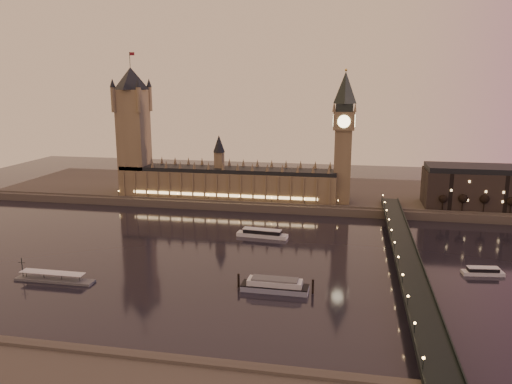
% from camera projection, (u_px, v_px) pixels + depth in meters
% --- Properties ---
extents(ground, '(700.00, 700.00, 0.00)m').
position_uv_depth(ground, '(242.00, 256.00, 292.73)').
color(ground, black).
rests_on(ground, ground).
extents(far_embankment, '(560.00, 130.00, 6.00)m').
position_uv_depth(far_embankment, '(315.00, 193.00, 444.72)').
color(far_embankment, '#423D35').
rests_on(far_embankment, ground).
extents(palace_of_westminster, '(180.00, 26.62, 52.00)m').
position_uv_depth(palace_of_westminster, '(226.00, 179.00, 411.56)').
color(palace_of_westminster, brown).
rests_on(palace_of_westminster, ground).
extents(victoria_tower, '(31.68, 31.68, 118.00)m').
position_uv_depth(victoria_tower, '(133.00, 124.00, 416.99)').
color(victoria_tower, brown).
rests_on(victoria_tower, ground).
extents(big_ben, '(17.68, 17.68, 104.00)m').
position_uv_depth(big_ben, '(344.00, 130.00, 384.99)').
color(big_ben, brown).
rests_on(big_ben, ground).
extents(westminster_bridge, '(13.20, 260.00, 15.30)m').
position_uv_depth(westminster_bridge, '(404.00, 257.00, 274.50)').
color(westminster_bridge, black).
rests_on(westminster_bridge, ground).
extents(bare_tree_0, '(6.31, 6.31, 12.82)m').
position_uv_depth(bare_tree_0, '(441.00, 198.00, 370.20)').
color(bare_tree_0, black).
rests_on(bare_tree_0, ground).
extents(bare_tree_1, '(6.31, 6.31, 12.82)m').
position_uv_depth(bare_tree_1, '(463.00, 199.00, 367.30)').
color(bare_tree_1, black).
rests_on(bare_tree_1, ground).
extents(bare_tree_2, '(6.31, 6.31, 12.82)m').
position_uv_depth(bare_tree_2, '(486.00, 200.00, 364.40)').
color(bare_tree_2, black).
rests_on(bare_tree_2, ground).
extents(bare_tree_3, '(6.31, 6.31, 12.82)m').
position_uv_depth(bare_tree_3, '(509.00, 201.00, 361.51)').
color(bare_tree_3, black).
rests_on(bare_tree_3, ground).
extents(cruise_boat_a, '(34.22, 10.56, 5.39)m').
position_uv_depth(cruise_boat_a, '(262.00, 234.00, 328.43)').
color(cruise_boat_a, silver).
rests_on(cruise_boat_a, ground).
extents(cruise_boat_c, '(21.76, 8.38, 4.24)m').
position_uv_depth(cruise_boat_c, '(483.00, 271.00, 263.82)').
color(cruise_boat_c, silver).
rests_on(cruise_boat_c, ground).
extents(moored_barge, '(37.98, 9.59, 6.96)m').
position_uv_depth(moored_barge, '(275.00, 285.00, 242.98)').
color(moored_barge, '#7F88A2').
rests_on(moored_barge, ground).
extents(pontoon_pier, '(42.23, 7.04, 11.26)m').
position_uv_depth(pontoon_pier, '(54.00, 279.00, 255.50)').
color(pontoon_pier, '#595B5E').
rests_on(pontoon_pier, ground).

